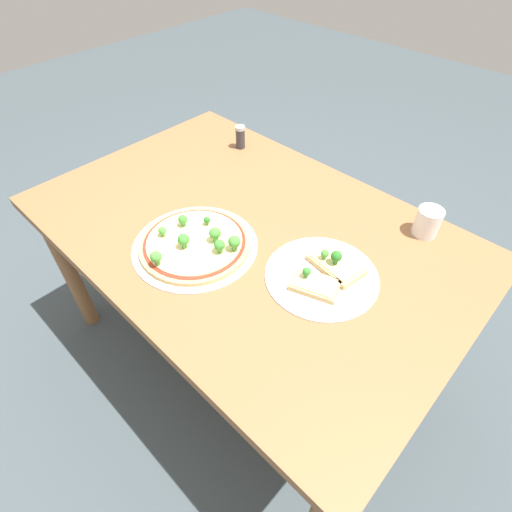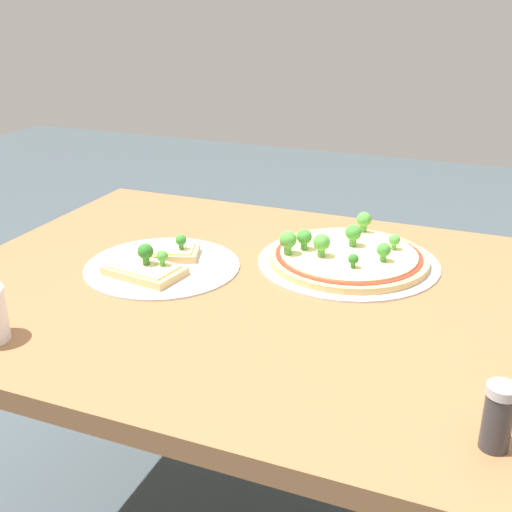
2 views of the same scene
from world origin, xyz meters
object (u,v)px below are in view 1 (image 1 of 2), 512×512
(pizza_tray_slice, at_px, (325,273))
(condiment_shaker, at_px, (240,137))
(pizza_tray_whole, at_px, (195,243))
(dining_table, at_px, (247,244))
(drinking_cup, at_px, (428,222))

(pizza_tray_slice, bearing_deg, condiment_shaker, -26.41)
(pizza_tray_whole, height_order, pizza_tray_slice, pizza_tray_whole)
(dining_table, xyz_separation_m, condiment_shaker, (0.36, -0.33, 0.12))
(pizza_tray_slice, relative_size, condiment_shaker, 3.52)
(pizza_tray_whole, distance_m, pizza_tray_slice, 0.39)
(pizza_tray_whole, relative_size, drinking_cup, 4.19)
(dining_table, height_order, pizza_tray_whole, pizza_tray_whole)
(pizza_tray_whole, distance_m, drinking_cup, 0.70)
(dining_table, relative_size, drinking_cup, 15.54)
(pizza_tray_slice, bearing_deg, drinking_cup, -107.60)
(dining_table, height_order, pizza_tray_slice, pizza_tray_slice)
(pizza_tray_whole, xyz_separation_m, drinking_cup, (-0.46, -0.53, 0.03))
(dining_table, bearing_deg, condiment_shaker, -42.35)
(pizza_tray_whole, distance_m, condiment_shaker, 0.59)
(dining_table, height_order, condiment_shaker, condiment_shaker)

